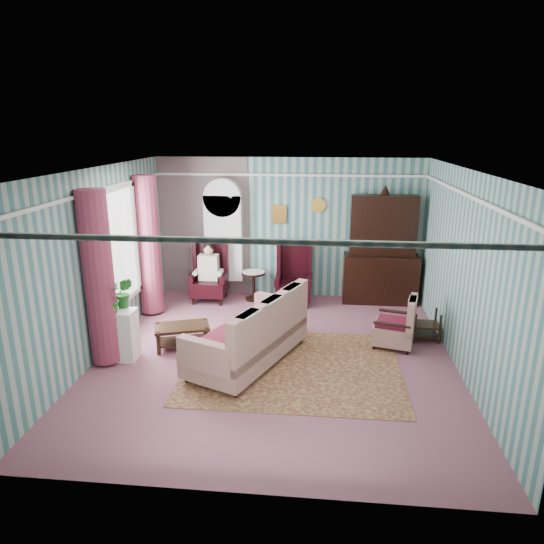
# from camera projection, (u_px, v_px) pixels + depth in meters

# --- Properties ---
(floor) EXTENTS (6.00, 6.00, 0.00)m
(floor) POSITION_uv_depth(u_px,v_px,m) (275.00, 357.00, 7.64)
(floor) COLOR #844C5B
(floor) RESTS_ON ground
(room_shell) EXTENTS (5.53, 6.02, 2.91)m
(room_shell) POSITION_uv_depth(u_px,v_px,m) (236.00, 229.00, 7.29)
(room_shell) COLOR #3D6F6E
(room_shell) RESTS_ON ground
(bookcase) EXTENTS (0.80, 0.28, 2.24)m
(bookcase) POSITION_uv_depth(u_px,v_px,m) (224.00, 244.00, 10.16)
(bookcase) COLOR white
(bookcase) RESTS_ON floor
(dresser_hutch) EXTENTS (1.50, 0.56, 2.36)m
(dresser_hutch) POSITION_uv_depth(u_px,v_px,m) (382.00, 246.00, 9.71)
(dresser_hutch) COLOR black
(dresser_hutch) RESTS_ON floor
(wingback_left) EXTENTS (0.76, 0.80, 1.25)m
(wingback_left) POSITION_uv_depth(u_px,v_px,m) (209.00, 272.00, 9.95)
(wingback_left) COLOR black
(wingback_left) RESTS_ON floor
(wingback_right) EXTENTS (0.76, 0.80, 1.25)m
(wingback_right) POSITION_uv_depth(u_px,v_px,m) (294.00, 274.00, 9.78)
(wingback_right) COLOR black
(wingback_right) RESTS_ON floor
(seated_woman) EXTENTS (0.44, 0.40, 1.18)m
(seated_woman) POSITION_uv_depth(u_px,v_px,m) (209.00, 273.00, 9.96)
(seated_woman) COLOR beige
(seated_woman) RESTS_ON floor
(round_side_table) EXTENTS (0.50, 0.50, 0.60)m
(round_side_table) POSITION_uv_depth(u_px,v_px,m) (253.00, 286.00, 10.10)
(round_side_table) COLOR black
(round_side_table) RESTS_ON floor
(nest_table) EXTENTS (0.45, 0.38, 0.54)m
(nest_table) POSITION_uv_depth(u_px,v_px,m) (425.00, 325.00, 8.18)
(nest_table) COLOR black
(nest_table) RESTS_ON floor
(plant_stand) EXTENTS (0.55, 0.35, 0.80)m
(plant_stand) POSITION_uv_depth(u_px,v_px,m) (119.00, 335.00, 7.47)
(plant_stand) COLOR white
(plant_stand) RESTS_ON floor
(rug) EXTENTS (3.20, 2.60, 0.01)m
(rug) POSITION_uv_depth(u_px,v_px,m) (293.00, 366.00, 7.33)
(rug) COLOR #481F18
(rug) RESTS_ON floor
(sofa) EXTENTS (1.83, 2.45, 1.11)m
(sofa) POSITION_uv_depth(u_px,v_px,m) (248.00, 328.00, 7.34)
(sofa) COLOR beige
(sofa) RESTS_ON floor
(floral_armchair) EXTENTS (0.94, 0.88, 1.00)m
(floral_armchair) POSITION_uv_depth(u_px,v_px,m) (394.00, 317.00, 7.89)
(floral_armchair) COLOR beige
(floral_armchair) RESTS_ON floor
(coffee_table) EXTENTS (0.98, 0.74, 0.39)m
(coffee_table) POSITION_uv_depth(u_px,v_px,m) (182.00, 336.00, 7.91)
(coffee_table) COLOR black
(coffee_table) RESTS_ON floor
(potted_plant_a) EXTENTS (0.43, 0.38, 0.45)m
(potted_plant_a) POSITION_uv_depth(u_px,v_px,m) (111.00, 299.00, 7.18)
(potted_plant_a) COLOR #244B17
(potted_plant_a) RESTS_ON plant_stand
(potted_plant_b) EXTENTS (0.30, 0.26, 0.48)m
(potted_plant_b) POSITION_uv_depth(u_px,v_px,m) (124.00, 293.00, 7.42)
(potted_plant_b) COLOR #22561B
(potted_plant_b) RESTS_ON plant_stand
(potted_plant_c) EXTENTS (0.31, 0.31, 0.42)m
(potted_plant_c) POSITION_uv_depth(u_px,v_px,m) (111.00, 295.00, 7.39)
(potted_plant_c) COLOR #2B5A1C
(potted_plant_c) RESTS_ON plant_stand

